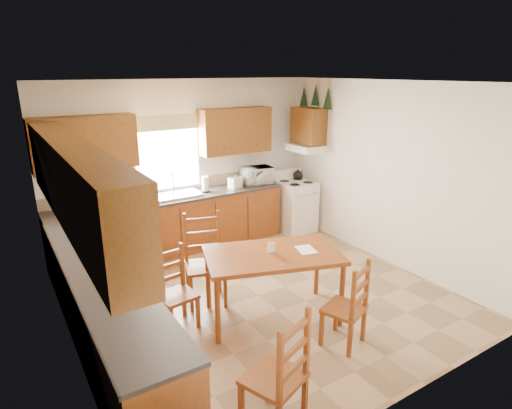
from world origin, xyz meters
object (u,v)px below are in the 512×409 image
chair_far_left (177,290)px  chair_far_right (205,261)px  microwave (257,175)px  chair_near_right (344,303)px  chair_near_left (274,370)px  stove (295,207)px  dining_table (272,285)px

chair_far_left → chair_far_right: bearing=26.6°
microwave → chair_near_right: (-0.99, -3.29, -0.58)m
chair_far_left → chair_far_right: 0.63m
chair_near_left → chair_far_right: size_ratio=0.94×
stove → chair_far_right: 2.92m
stove → microwave: size_ratio=1.84×
dining_table → chair_near_right: 0.91m
stove → chair_far_left: size_ratio=0.95×
dining_table → chair_near_left: chair_near_left is taller
dining_table → chair_far_right: 0.90m
stove → chair_far_right: (-2.52, -1.46, 0.12)m
dining_table → chair_near_right: bearing=-49.5°
stove → chair_far_left: (-3.04, -1.80, 0.02)m
stove → dining_table: (-2.00, -2.19, -0.03)m
microwave → chair_near_right: 3.48m
chair_near_left → microwave: bearing=-141.7°
dining_table → chair_near_right: size_ratio=1.59×
stove → dining_table: bearing=-130.6°
microwave → chair_far_right: bearing=-130.3°
stove → chair_near_right: 3.45m
chair_near_left → chair_near_right: size_ratio=1.11×
chair_near_right → dining_table: bearing=-89.2°
chair_far_left → chair_far_right: size_ratio=0.83×
chair_far_right → microwave: bearing=60.2°
microwave → chair_far_left: (-2.37, -2.06, -0.60)m
chair_near_left → chair_far_right: (0.40, 2.09, 0.03)m
chair_near_left → chair_near_right: 1.37m
stove → dining_table: size_ratio=0.58×
stove → chair_near_left: 4.60m
chair_far_right → dining_table: bearing=-37.2°
microwave → chair_far_left: microwave is taller
microwave → stove: bearing=-14.4°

